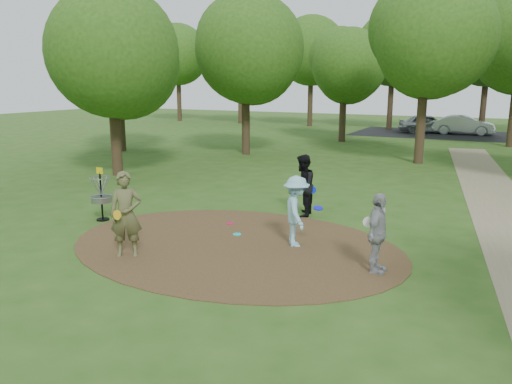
% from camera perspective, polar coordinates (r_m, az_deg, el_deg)
% --- Properties ---
extents(ground, '(100.00, 100.00, 0.00)m').
position_cam_1_polar(ground, '(12.27, -2.52, -6.12)').
color(ground, '#2D5119').
rests_on(ground, ground).
extents(dirt_clearing, '(8.40, 8.40, 0.02)m').
position_cam_1_polar(dirt_clearing, '(12.26, -2.52, -6.07)').
color(dirt_clearing, '#47301C').
rests_on(dirt_clearing, ground).
extents(parking_lot, '(14.00, 8.00, 0.01)m').
position_cam_1_polar(parking_lot, '(40.51, 21.31, 6.15)').
color(parking_lot, black).
rests_on(parking_lot, ground).
extents(player_observer_with_disc, '(0.86, 0.78, 1.97)m').
position_cam_1_polar(player_observer_with_disc, '(11.65, -14.64, -2.49)').
color(player_observer_with_disc, brown).
rests_on(player_observer_with_disc, ground).
extents(player_throwing_with_disc, '(1.27, 1.29, 1.73)m').
position_cam_1_polar(player_throwing_with_disc, '(12.03, 4.61, -2.22)').
color(player_throwing_with_disc, '#95CFDF').
rests_on(player_throwing_with_disc, ground).
extents(player_walking_with_disc, '(0.85, 1.01, 1.84)m').
position_cam_1_polar(player_walking_with_disc, '(14.72, 5.34, 0.72)').
color(player_walking_with_disc, black).
rests_on(player_walking_with_disc, ground).
extents(player_waiting_with_disc, '(0.53, 1.02, 1.70)m').
position_cam_1_polar(player_waiting_with_disc, '(10.62, 13.71, -4.63)').
color(player_waiting_with_disc, '#98989A').
rests_on(player_waiting_with_disc, ground).
extents(disc_ground_cyan, '(0.22, 0.22, 0.02)m').
position_cam_1_polar(disc_ground_cyan, '(13.03, -2.18, -4.84)').
color(disc_ground_cyan, '#1AD5D4').
rests_on(disc_ground_cyan, dirt_clearing).
extents(disc_ground_red, '(0.22, 0.22, 0.02)m').
position_cam_1_polar(disc_ground_red, '(14.02, -3.00, -3.60)').
color(disc_ground_red, '#CE1447').
rests_on(disc_ground_red, dirt_clearing).
extents(car_left, '(4.55, 2.84, 1.44)m').
position_cam_1_polar(car_left, '(41.04, 18.97, 7.40)').
color(car_left, '#96999D').
rests_on(car_left, ground).
extents(car_right, '(4.45, 1.75, 1.44)m').
position_cam_1_polar(car_right, '(40.79, 22.62, 7.09)').
color(car_right, '#AAAEB2').
rests_on(car_right, ground).
extents(disc_golf_basket, '(0.63, 0.63, 1.54)m').
position_cam_1_polar(disc_golf_basket, '(14.89, -17.30, 0.16)').
color(disc_golf_basket, black).
rests_on(disc_golf_basket, ground).
extents(tree_ring, '(37.24, 45.92, 9.27)m').
position_cam_1_polar(tree_ring, '(19.55, 13.78, 15.92)').
color(tree_ring, '#332316').
rests_on(tree_ring, ground).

